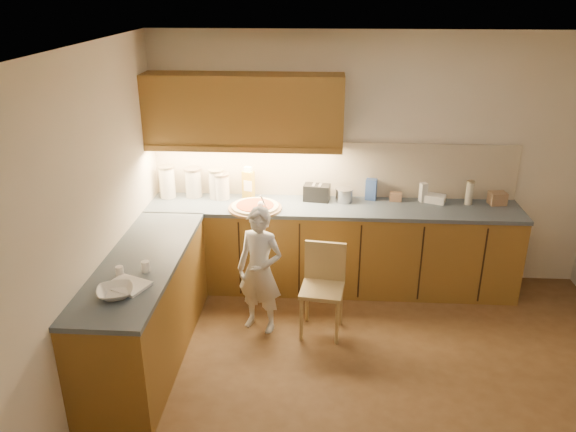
% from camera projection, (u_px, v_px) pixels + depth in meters
% --- Properties ---
extents(room, '(4.54, 4.50, 2.62)m').
position_uv_depth(room, '(395.00, 194.00, 3.79)').
color(room, brown).
rests_on(room, ground).
extents(l_counter, '(3.77, 2.62, 0.92)m').
position_uv_depth(l_counter, '(276.00, 265.00, 5.46)').
color(l_counter, olive).
rests_on(l_counter, ground).
extents(backsplash, '(3.75, 0.02, 0.58)m').
position_uv_depth(backsplash, '(334.00, 169.00, 5.82)').
color(backsplash, beige).
rests_on(backsplash, l_counter).
extents(upper_cabinets, '(1.95, 0.36, 0.73)m').
position_uv_depth(upper_cabinets, '(244.00, 110.00, 5.48)').
color(upper_cabinets, olive).
rests_on(upper_cabinets, ground).
extents(pizza_on_board, '(0.53, 0.53, 0.21)m').
position_uv_depth(pizza_on_board, '(255.00, 207.00, 5.57)').
color(pizza_on_board, '#A57E52').
rests_on(pizza_on_board, l_counter).
extents(child, '(0.51, 0.42, 1.20)m').
position_uv_depth(child, '(260.00, 270.00, 5.06)').
color(child, silver).
rests_on(child, ground).
extents(wooden_chair, '(0.42, 0.42, 0.84)m').
position_uv_depth(wooden_chair, '(323.00, 282.00, 5.10)').
color(wooden_chair, tan).
rests_on(wooden_chair, ground).
extents(mixing_bowl, '(0.34, 0.34, 0.06)m').
position_uv_depth(mixing_bowl, '(115.00, 292.00, 4.01)').
color(mixing_bowl, white).
rests_on(mixing_bowl, l_counter).
extents(canister_a, '(0.17, 0.17, 0.34)m').
position_uv_depth(canister_a, '(167.00, 182.00, 5.83)').
color(canister_a, white).
rests_on(canister_a, l_counter).
extents(canister_b, '(0.18, 0.18, 0.31)m').
position_uv_depth(canister_b, '(193.00, 182.00, 5.85)').
color(canister_b, silver).
rests_on(canister_b, l_counter).
extents(canister_c, '(0.17, 0.17, 0.31)m').
position_uv_depth(canister_c, '(217.00, 184.00, 5.81)').
color(canister_c, beige).
rests_on(canister_c, l_counter).
extents(canister_d, '(0.17, 0.17, 0.27)m').
position_uv_depth(canister_d, '(222.00, 186.00, 5.80)').
color(canister_d, white).
rests_on(canister_d, l_counter).
extents(oil_jug, '(0.13, 0.11, 0.34)m').
position_uv_depth(oil_jug, '(248.00, 184.00, 5.82)').
color(oil_jug, '#B39523').
rests_on(oil_jug, l_counter).
extents(toaster, '(0.28, 0.19, 0.17)m').
position_uv_depth(toaster, '(317.00, 193.00, 5.77)').
color(toaster, black).
rests_on(toaster, l_counter).
extents(steel_pot, '(0.19, 0.19, 0.14)m').
position_uv_depth(steel_pot, '(344.00, 195.00, 5.75)').
color(steel_pot, '#A6A6AB').
rests_on(steel_pot, l_counter).
extents(blue_box, '(0.13, 0.10, 0.22)m').
position_uv_depth(blue_box, '(371.00, 189.00, 5.79)').
color(blue_box, '#3656A4').
rests_on(blue_box, l_counter).
extents(card_box_a, '(0.13, 0.10, 0.09)m').
position_uv_depth(card_box_a, '(396.00, 197.00, 5.78)').
color(card_box_a, '#A07756').
rests_on(card_box_a, l_counter).
extents(white_bottle, '(0.08, 0.08, 0.20)m').
position_uv_depth(white_bottle, '(423.00, 192.00, 5.74)').
color(white_bottle, white).
rests_on(white_bottle, l_counter).
extents(flat_pack, '(0.23, 0.20, 0.08)m').
position_uv_depth(flat_pack, '(435.00, 199.00, 5.74)').
color(flat_pack, white).
rests_on(flat_pack, l_counter).
extents(tall_jar, '(0.08, 0.08, 0.25)m').
position_uv_depth(tall_jar, '(470.00, 193.00, 5.65)').
color(tall_jar, beige).
rests_on(tall_jar, l_counter).
extents(card_box_b, '(0.18, 0.15, 0.13)m').
position_uv_depth(card_box_b, '(497.00, 198.00, 5.68)').
color(card_box_b, '#A8805A').
rests_on(card_box_b, l_counter).
extents(dough_cloth, '(0.36, 0.33, 0.02)m').
position_uv_depth(dough_cloth, '(128.00, 285.00, 4.15)').
color(dough_cloth, white).
rests_on(dough_cloth, l_counter).
extents(spice_jar_a, '(0.07, 0.07, 0.08)m').
position_uv_depth(spice_jar_a, '(120.00, 271.00, 4.29)').
color(spice_jar_a, white).
rests_on(spice_jar_a, l_counter).
extents(spice_jar_b, '(0.08, 0.08, 0.09)m').
position_uv_depth(spice_jar_b, '(146.00, 266.00, 4.35)').
color(spice_jar_b, white).
rests_on(spice_jar_b, l_counter).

